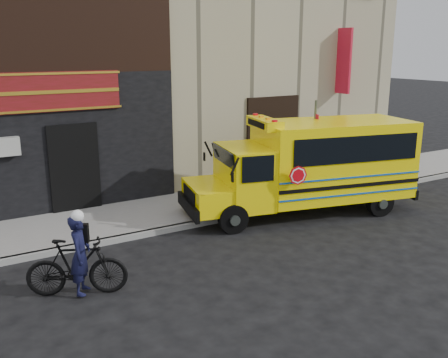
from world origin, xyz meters
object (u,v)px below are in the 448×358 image
school_bus (313,163)px  cyclist (81,257)px  bicycle (77,267)px  sign_pole (314,149)px

school_bus → cyclist: size_ratio=4.40×
school_bus → bicycle: size_ratio=3.60×
sign_pole → bicycle: (-7.98, -2.24, -1.21)m
school_bus → bicycle: bearing=-167.2°
sign_pole → bicycle: bearing=-164.3°
cyclist → sign_pole: bearing=-44.9°
school_bus → bicycle: (-7.48, -1.70, -0.91)m
cyclist → school_bus: bearing=-47.8°
school_bus → cyclist: school_bus is taller
sign_pole → cyclist: bearing=-163.9°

